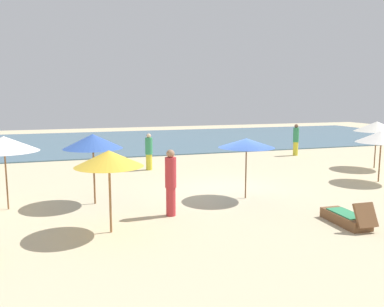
{
  "coord_description": "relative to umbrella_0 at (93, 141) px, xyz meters",
  "views": [
    {
      "loc": [
        -5.7,
        -12.81,
        3.47
      ],
      "look_at": [
        -0.76,
        2.39,
        1.1
      ],
      "focal_mm": 36.78,
      "sensor_mm": 36.0,
      "label": 1
    }
  ],
  "objects": [
    {
      "name": "umbrella_5",
      "position": [
        4.93,
        -0.88,
        -0.14
      ],
      "size": [
        1.89,
        1.89,
        2.05
      ],
      "color": "brown",
      "rests_on": "ground_plane"
    },
    {
      "name": "umbrella_3",
      "position": [
        -2.59,
        0.18,
        -0.01
      ],
      "size": [
        2.03,
        2.03,
        2.26
      ],
      "color": "brown",
      "rests_on": "ground_plane"
    },
    {
      "name": "umbrella_0",
      "position": [
        0.0,
        0.0,
        0.0
      ],
      "size": [
        1.87,
        1.87,
        2.26
      ],
      "color": "brown",
      "rests_on": "ground_plane"
    },
    {
      "name": "ocean_water",
      "position": [
        4.87,
        17.11,
        -2.0
      ],
      "size": [
        48.0,
        16.0,
        0.06
      ],
      "primitive_type": "cube",
      "color": "#476B7F",
      "rests_on": "ground_plane"
    },
    {
      "name": "umbrella_2",
      "position": [
        11.2,
        -0.19,
        -0.2
      ],
      "size": [
        1.97,
        1.97,
        2.07
      ],
      "color": "brown",
      "rests_on": "ground_plane"
    },
    {
      "name": "umbrella_6",
      "position": [
        13.27,
        2.29,
        -0.02
      ],
      "size": [
        2.07,
        2.07,
        2.25
      ],
      "color": "brown",
      "rests_on": "ground_plane"
    },
    {
      "name": "lounger_2",
      "position": [
        6.35,
        -4.24,
        -1.85
      ],
      "size": [
        0.66,
        1.65,
        0.75
      ],
      "color": "brown",
      "rests_on": "ground_plane"
    },
    {
      "name": "umbrella_1",
      "position": [
        0.19,
        -2.88,
        -0.12
      ],
      "size": [
        1.73,
        1.73,
        2.12
      ],
      "color": "olive",
      "rests_on": "ground_plane"
    },
    {
      "name": "person_1",
      "position": [
        2.01,
        -1.98,
        -1.03
      ],
      "size": [
        0.36,
        0.36,
        1.94
      ],
      "color": "#BF3338",
      "rests_on": "ground_plane"
    },
    {
      "name": "ground_plane",
      "position": [
        4.87,
        0.11,
        -2.03
      ],
      "size": [
        60.0,
        60.0,
        0.0
      ],
      "primitive_type": "plane",
      "color": "beige"
    },
    {
      "name": "person_0",
      "position": [
        11.91,
        6.98,
        -1.1
      ],
      "size": [
        0.42,
        0.42,
        1.83
      ],
      "color": "yellow",
      "rests_on": "ground_plane"
    },
    {
      "name": "person_3",
      "position": [
        2.87,
        5.2,
        -1.17
      ],
      "size": [
        0.38,
        0.38,
        1.72
      ],
      "color": "yellow",
      "rests_on": "ground_plane"
    }
  ]
}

